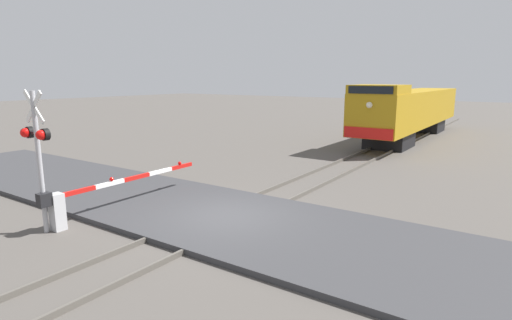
{
  "coord_description": "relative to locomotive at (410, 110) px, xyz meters",
  "views": [
    {
      "loc": [
        7.94,
        -9.87,
        4.51
      ],
      "look_at": [
        -1.13,
        3.36,
        1.31
      ],
      "focal_mm": 28.92,
      "sensor_mm": 36.0,
      "label": 1
    }
  ],
  "objects": [
    {
      "name": "ground_plane",
      "position": [
        0.0,
        -22.1,
        -2.17
      ],
      "size": [
        160.0,
        160.0,
        0.0
      ],
      "primitive_type": "plane",
      "color": "#514C47"
    },
    {
      "name": "rail_track_right",
      "position": [
        0.72,
        -22.1,
        -2.1
      ],
      "size": [
        0.08,
        80.0,
        0.15
      ],
      "primitive_type": "cube",
      "color": "#59544C",
      "rests_on": "ground_plane"
    },
    {
      "name": "rail_track_left",
      "position": [
        -0.72,
        -22.1,
        -2.1
      ],
      "size": [
        0.08,
        80.0,
        0.15
      ],
      "primitive_type": "cube",
      "color": "#59544C",
      "rests_on": "ground_plane"
    },
    {
      "name": "road_surface",
      "position": [
        0.0,
        -22.1,
        -2.09
      ],
      "size": [
        36.0,
        5.38,
        0.17
      ],
      "primitive_type": "cube",
      "color": "#38383A",
      "rests_on": "ground_plane"
    },
    {
      "name": "crossing_gate",
      "position": [
        -3.63,
        -24.73,
        -1.39
      ],
      "size": [
        0.36,
        6.33,
        1.25
      ],
      "color": "silver",
      "rests_on": "ground_plane"
    },
    {
      "name": "crossing_signal",
      "position": [
        -3.77,
        -25.95,
        0.44
      ],
      "size": [
        1.18,
        0.33,
        4.18
      ],
      "color": "#ADADB2",
      "rests_on": "ground_plane"
    },
    {
      "name": "locomotive",
      "position": [
        0.0,
        0.0,
        0.0
      ],
      "size": [
        3.01,
        18.79,
        4.11
      ],
      "color": "black",
      "rests_on": "ground_plane"
    }
  ]
}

